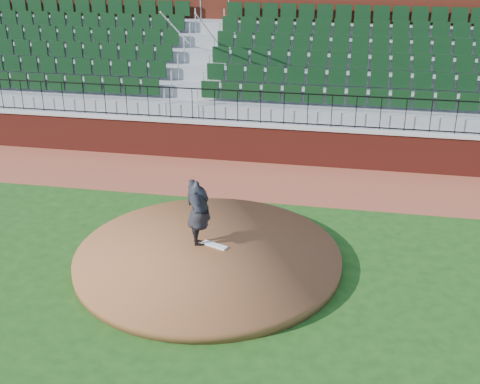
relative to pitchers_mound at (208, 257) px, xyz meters
The scene contains 10 objects.
ground 0.64m from the pitchers_mound, 33.05° to the right, with size 90.00×90.00×0.00m, color #1A4513.
warning_track 5.09m from the pitchers_mound, 84.07° to the left, with size 34.00×3.20×0.01m, color brown.
field_wall 6.70m from the pitchers_mound, 85.49° to the left, with size 34.00×0.35×1.20m, color maroon.
wall_cap 6.77m from the pitchers_mound, 85.49° to the left, with size 34.00×0.45×0.10m, color #B7B7B7.
wall_railing 6.89m from the pitchers_mound, 85.49° to the left, with size 34.00×0.05×1.00m, color black, non-canonical shape.
seating_stands 9.65m from the pitchers_mound, 86.80° to the left, with size 34.00×5.10×4.60m, color gray, non-canonical shape.
concourse_wall 12.47m from the pitchers_mound, 87.53° to the left, with size 34.00×0.50×5.50m, color maroon.
pitchers_mound is the anchor object (origin of this frame).
pitching_rubber 0.38m from the pitchers_mound, 76.96° to the left, with size 0.63×0.16×0.04m, color white.
pitcher 1.04m from the pitchers_mound, 126.98° to the left, with size 1.95×0.53×1.59m, color black.
Camera 1 is at (2.46, -11.64, 7.16)m, focal length 46.39 mm.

